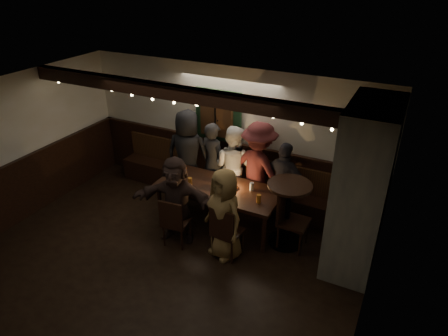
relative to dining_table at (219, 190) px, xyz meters
The scene contains 13 objects.
room 0.82m from the dining_table, ahead, with size 6.02×5.01×2.62m.
dining_table is the anchor object (origin of this frame).
chair_near_left 0.97m from the dining_table, 113.26° to the right, with size 0.45×0.45×0.89m.
chair_near_right 0.93m from the dining_table, 56.66° to the right, with size 0.46×0.46×0.95m.
chair_end 1.29m from the dining_table, ahead, with size 0.48×0.48×1.03m.
high_top 1.25m from the dining_table, ahead, with size 0.71×0.71×1.14m.
person_a 1.23m from the dining_table, 146.75° to the left, with size 0.88×0.57×1.79m, color black.
person_b 0.89m from the dining_table, 124.03° to the left, with size 0.59×0.39×1.62m, color black.
person_c 0.79m from the dining_table, 97.32° to the left, with size 0.78×0.61×1.61m, color white.
person_d 0.87m from the dining_table, 58.49° to the left, with size 1.15×0.66×1.79m, color #4B1B1E.
person_e 1.16m from the dining_table, 32.84° to the left, with size 0.90×0.38×1.54m, color #26252F.
person_f 0.80m from the dining_table, 123.86° to the right, with size 1.42×0.45×1.53m, color #2F211E.
person_g 0.84m from the dining_table, 56.51° to the right, with size 0.75×0.49×1.53m, color olive.
Camera 1 is at (3.09, -3.90, 4.26)m, focal length 32.00 mm.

